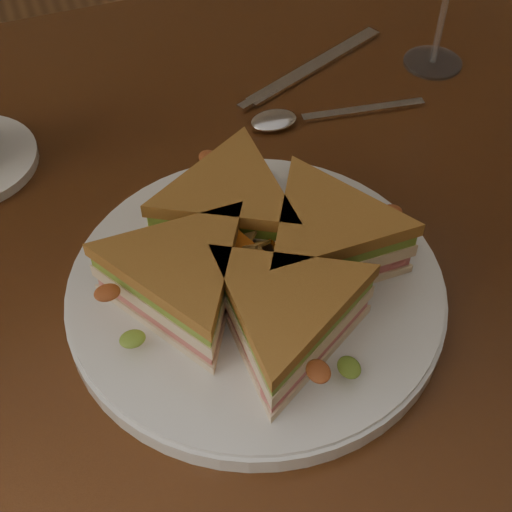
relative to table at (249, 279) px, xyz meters
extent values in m
cube|color=#34190B|center=(0.00, 0.00, 0.08)|extent=(1.20, 0.80, 0.04)
cylinder|color=black|center=(0.54, 0.34, -0.30)|extent=(0.06, 0.06, 0.71)
cylinder|color=silver|center=(-0.03, -0.10, 0.11)|extent=(0.30, 0.30, 0.02)
cube|color=silver|center=(0.16, 0.09, 0.10)|extent=(0.13, 0.03, 0.00)
ellipsoid|color=silver|center=(0.07, 0.10, 0.10)|extent=(0.05, 0.03, 0.01)
cube|color=silver|center=(0.15, 0.18, 0.10)|extent=(0.19, 0.09, 0.00)
cube|color=silver|center=(0.06, 0.15, 0.10)|extent=(0.05, 0.03, 0.00)
cylinder|color=white|center=(0.27, 0.14, 0.10)|extent=(0.06, 0.06, 0.00)
cylinder|color=white|center=(0.27, 0.14, 0.15)|extent=(0.01, 0.01, 0.09)
camera|label=1|loc=(-0.16, -0.43, 0.55)|focal=50.00mm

